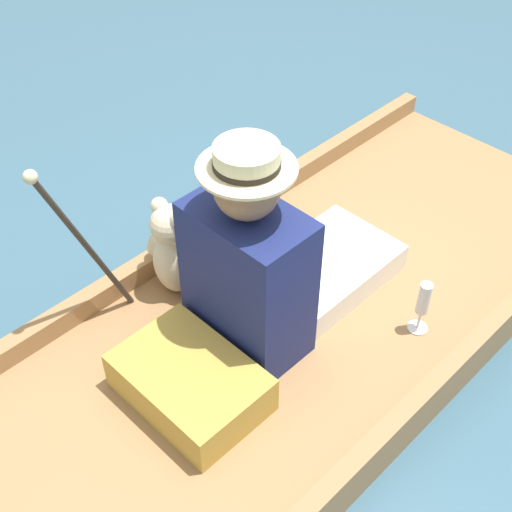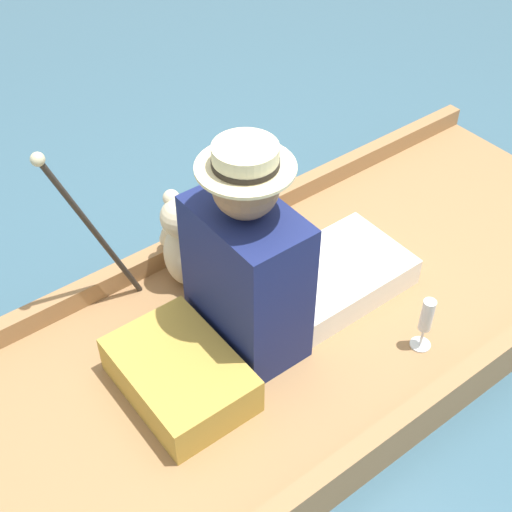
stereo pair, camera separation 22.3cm
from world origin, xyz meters
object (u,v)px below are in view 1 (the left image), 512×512
seated_person (269,265)px  teddy_bear (174,250)px  wine_glass (423,302)px  walking_cane (76,233)px

seated_person → teddy_bear: (-0.36, -0.11, -0.09)m
wine_glass → walking_cane: bearing=-136.3°
seated_person → wine_glass: 0.54m
seated_person → walking_cane: bearing=-127.7°
seated_person → teddy_bear: bearing=-156.2°
walking_cane → seated_person: bearing=45.4°
teddy_bear → walking_cane: walking_cane is taller
wine_glass → walking_cane: 1.16m
wine_glass → walking_cane: (-0.81, -0.78, 0.29)m
teddy_bear → seated_person: bearing=16.9°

